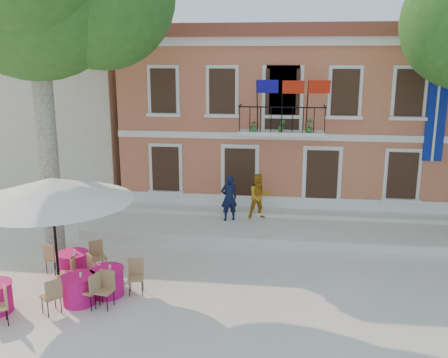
% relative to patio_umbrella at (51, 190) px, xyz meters
% --- Properties ---
extents(ground, '(90.00, 90.00, 0.00)m').
position_rel_patio_umbrella_xyz_m(ground, '(3.89, 1.18, -2.87)').
color(ground, beige).
rests_on(ground, ground).
extents(main_building, '(13.50, 9.59, 7.50)m').
position_rel_patio_umbrella_xyz_m(main_building, '(5.89, 11.16, 0.91)').
color(main_building, '#CA7049').
rests_on(main_building, ground).
extents(neighbor_west, '(9.40, 9.40, 6.40)m').
position_rel_patio_umbrella_xyz_m(neighbor_west, '(-5.61, 12.18, 0.34)').
color(neighbor_west, beige).
rests_on(neighbor_west, ground).
extents(terrace, '(14.00, 3.40, 0.30)m').
position_rel_patio_umbrella_xyz_m(terrace, '(5.89, 5.58, -2.72)').
color(terrace, silver).
rests_on(terrace, ground).
extents(patio_umbrella, '(4.30, 4.30, 3.19)m').
position_rel_patio_umbrella_xyz_m(patio_umbrella, '(0.00, 0.00, 0.00)').
color(patio_umbrella, black).
rests_on(patio_umbrella, ground).
extents(pedestrian_navy, '(0.75, 0.64, 1.74)m').
position_rel_patio_umbrella_xyz_m(pedestrian_navy, '(4.03, 5.78, -1.70)').
color(pedestrian_navy, black).
rests_on(pedestrian_navy, terrace).
extents(pedestrian_orange, '(1.00, 0.89, 1.72)m').
position_rel_patio_umbrella_xyz_m(pedestrian_orange, '(5.13, 6.17, -1.71)').
color(pedestrian_orange, '#C07D16').
rests_on(pedestrian_orange, terrace).
extents(cafe_table_1, '(1.76, 1.84, 0.95)m').
position_rel_patio_umbrella_xyz_m(cafe_table_1, '(0.85, -0.63, -2.44)').
color(cafe_table_1, '#CF1373').
rests_on(cafe_table_1, ground).
extents(cafe_table_3, '(1.84, 1.76, 0.95)m').
position_rel_patio_umbrella_xyz_m(cafe_table_3, '(0.06, 0.84, -2.44)').
color(cafe_table_3, '#CF1373').
rests_on(cafe_table_3, ground).
extents(cafe_table_4, '(1.79, 1.83, 0.95)m').
position_rel_patio_umbrella_xyz_m(cafe_table_4, '(1.43, -0.08, -2.44)').
color(cafe_table_4, '#CF1373').
rests_on(cafe_table_4, ground).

